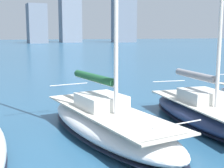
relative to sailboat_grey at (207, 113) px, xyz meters
The scene contains 2 objects.
sailboat_grey is the anchor object (origin of this frame).
sailboat_forest 4.81m from the sailboat_grey, ahead, with size 3.31×9.14×12.74m.
Camera 1 is at (5.09, 3.87, 4.05)m, focal length 50.00 mm.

